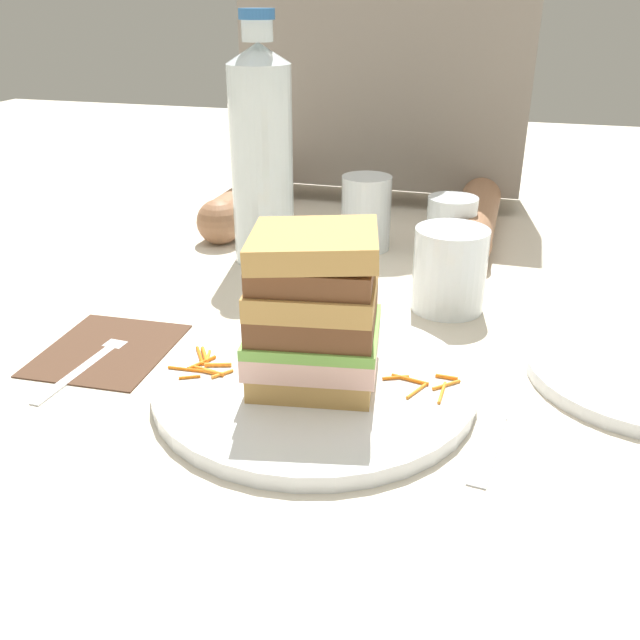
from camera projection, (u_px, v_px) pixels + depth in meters
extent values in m
plane|color=beige|center=(319.00, 382.00, 0.62)|extent=(3.00, 3.00, 0.00)
cylinder|color=white|center=(310.00, 382.00, 0.60)|extent=(0.28, 0.28, 0.01)
cube|color=tan|center=(310.00, 366.00, 0.59)|extent=(0.12, 0.12, 0.02)
cube|color=beige|center=(310.00, 345.00, 0.59)|extent=(0.12, 0.12, 0.02)
cube|color=#7AB74C|center=(310.00, 330.00, 0.58)|extent=(0.12, 0.12, 0.01)
cube|color=brown|center=(310.00, 313.00, 0.57)|extent=(0.12, 0.11, 0.02)
cube|color=tan|center=(310.00, 289.00, 0.56)|extent=(0.12, 0.12, 0.02)
cube|color=brown|center=(310.00, 267.00, 0.55)|extent=(0.11, 0.11, 0.02)
cube|color=tan|center=(312.00, 244.00, 0.55)|extent=(0.12, 0.12, 0.03)
cylinder|color=orange|center=(202.00, 363.00, 0.62)|extent=(0.02, 0.03, 0.00)
cylinder|color=orange|center=(208.00, 356.00, 0.63)|extent=(0.01, 0.02, 0.00)
cylinder|color=orange|center=(200.00, 356.00, 0.63)|extent=(0.02, 0.03, 0.00)
cylinder|color=orange|center=(218.00, 365.00, 0.61)|extent=(0.02, 0.01, 0.00)
cylinder|color=orange|center=(214.00, 373.00, 0.60)|extent=(0.02, 0.01, 0.00)
cylinder|color=orange|center=(186.00, 369.00, 0.61)|extent=(0.03, 0.00, 0.00)
cylinder|color=orange|center=(204.00, 369.00, 0.61)|extent=(0.02, 0.01, 0.00)
cylinder|color=orange|center=(222.00, 374.00, 0.60)|extent=(0.02, 0.02, 0.00)
cylinder|color=orange|center=(190.00, 377.00, 0.59)|extent=(0.02, 0.01, 0.00)
cylinder|color=orange|center=(204.00, 355.00, 0.63)|extent=(0.02, 0.03, 0.00)
cylinder|color=orange|center=(411.00, 378.00, 0.59)|extent=(0.03, 0.01, 0.00)
cylinder|color=orange|center=(447.00, 377.00, 0.59)|extent=(0.02, 0.00, 0.00)
cylinder|color=orange|center=(396.00, 378.00, 0.59)|extent=(0.02, 0.01, 0.00)
cylinder|color=orange|center=(446.00, 384.00, 0.58)|extent=(0.02, 0.02, 0.00)
cylinder|color=orange|center=(442.00, 393.00, 0.57)|extent=(0.00, 0.03, 0.00)
cylinder|color=orange|center=(417.00, 390.00, 0.57)|extent=(0.02, 0.03, 0.00)
cube|color=#4C3323|center=(110.00, 347.00, 0.67)|extent=(0.13, 0.14, 0.00)
cube|color=silver|center=(74.00, 371.00, 0.63)|extent=(0.02, 0.11, 0.00)
cube|color=silver|center=(115.00, 341.00, 0.68)|extent=(0.02, 0.02, 0.00)
cylinder|color=silver|center=(138.00, 330.00, 0.70)|extent=(0.01, 0.04, 0.00)
cylinder|color=silver|center=(133.00, 330.00, 0.70)|extent=(0.01, 0.04, 0.00)
cylinder|color=silver|center=(128.00, 329.00, 0.70)|extent=(0.01, 0.04, 0.00)
cylinder|color=silver|center=(123.00, 328.00, 0.71)|extent=(0.01, 0.04, 0.00)
cube|color=silver|center=(487.00, 449.00, 0.52)|extent=(0.02, 0.10, 0.00)
cube|color=silver|center=(507.00, 386.00, 0.61)|extent=(0.03, 0.11, 0.00)
cylinder|color=white|center=(450.00, 270.00, 0.74)|extent=(0.08, 0.08, 0.09)
cylinder|color=orange|center=(448.00, 282.00, 0.75)|extent=(0.07, 0.07, 0.06)
cylinder|color=silver|center=(262.00, 167.00, 0.85)|extent=(0.08, 0.08, 0.24)
cone|color=silver|center=(258.00, 53.00, 0.79)|extent=(0.08, 0.08, 0.02)
cylinder|color=silver|center=(257.00, 31.00, 0.78)|extent=(0.04, 0.04, 0.02)
cylinder|color=#2D66A8|center=(257.00, 14.00, 0.78)|extent=(0.04, 0.04, 0.01)
cylinder|color=silver|center=(451.00, 227.00, 0.90)|extent=(0.06, 0.06, 0.08)
cylinder|color=silver|center=(366.00, 213.00, 0.92)|extent=(0.07, 0.07, 0.10)
cylinder|color=#936647|center=(251.00, 200.00, 1.05)|extent=(0.06, 0.24, 0.06)
cylinder|color=#936647|center=(475.00, 218.00, 0.97)|extent=(0.06, 0.24, 0.06)
sphere|color=#936647|center=(219.00, 222.00, 0.95)|extent=(0.06, 0.06, 0.06)
sphere|color=#936647|center=(467.00, 244.00, 0.86)|extent=(0.06, 0.06, 0.06)
cube|color=gray|center=(387.00, 65.00, 1.09)|extent=(0.45, 0.13, 0.37)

